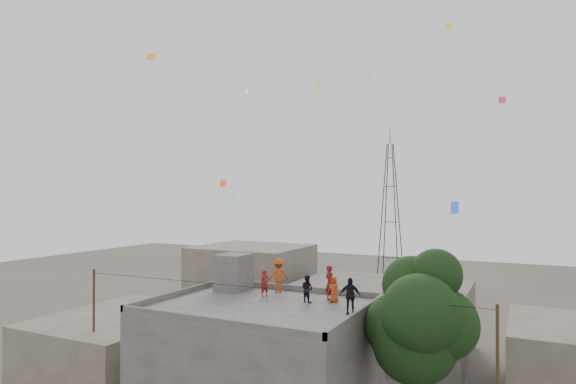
% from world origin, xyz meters
% --- Properties ---
extents(main_building, '(10.00, 8.00, 6.10)m').
position_xyz_m(main_building, '(0.00, 0.00, 3.05)').
color(main_building, '#4B4846').
rests_on(main_building, ground).
extents(parapet, '(10.00, 8.00, 0.30)m').
position_xyz_m(parapet, '(0.00, 0.00, 6.25)').
color(parapet, '#4B4846').
rests_on(parapet, main_building).
extents(stair_head_box, '(1.60, 1.80, 2.00)m').
position_xyz_m(stair_head_box, '(-3.20, 2.60, 7.10)').
color(stair_head_box, '#4B4846').
rests_on(stair_head_box, main_building).
extents(neighbor_west, '(8.00, 10.00, 4.00)m').
position_xyz_m(neighbor_west, '(-11.00, 2.00, 2.00)').
color(neighbor_west, '#5E574A').
rests_on(neighbor_west, ground).
extents(neighbor_north, '(12.00, 9.00, 5.00)m').
position_xyz_m(neighbor_north, '(2.00, 14.00, 2.50)').
color(neighbor_north, '#4B4846').
rests_on(neighbor_north, ground).
extents(neighbor_northwest, '(9.00, 8.00, 7.00)m').
position_xyz_m(neighbor_northwest, '(-10.00, 16.00, 3.50)').
color(neighbor_northwest, '#5E574A').
rests_on(neighbor_northwest, ground).
extents(tree, '(4.90, 4.60, 9.10)m').
position_xyz_m(tree, '(7.37, 0.60, 6.10)').
color(tree, black).
rests_on(tree, ground).
extents(utility_line, '(20.12, 0.62, 7.40)m').
position_xyz_m(utility_line, '(0.50, -1.25, 3.83)').
color(utility_line, black).
rests_on(utility_line, ground).
extents(transmission_tower, '(2.97, 2.97, 20.01)m').
position_xyz_m(transmission_tower, '(-4.00, 40.00, 9.07)').
color(transmission_tower, black).
rests_on(transmission_tower, ground).
extents(person_red_adult, '(0.77, 0.70, 1.77)m').
position_xyz_m(person_red_adult, '(2.62, 2.42, 6.99)').
color(person_red_adult, maroon).
rests_on(person_red_adult, main_building).
extents(person_orange_child, '(0.69, 0.52, 1.27)m').
position_xyz_m(person_orange_child, '(2.91, 2.18, 6.74)').
color(person_orange_child, '#B94515').
rests_on(person_orange_child, main_building).
extents(person_dark_child, '(0.77, 0.67, 1.33)m').
position_xyz_m(person_dark_child, '(1.74, 1.59, 6.76)').
color(person_dark_child, black).
rests_on(person_dark_child, main_building).
extents(person_dark_adult, '(1.02, 0.67, 1.61)m').
position_xyz_m(person_dark_adult, '(4.40, 0.32, 6.91)').
color(person_dark_adult, black).
rests_on(person_dark_adult, main_building).
extents(person_orange_adult, '(1.33, 1.28, 1.82)m').
position_xyz_m(person_orange_adult, '(-0.67, 3.15, 7.01)').
color(person_orange_adult, '#AA4613').
rests_on(person_orange_adult, main_building).
extents(person_red_child, '(0.55, 0.60, 1.38)m').
position_xyz_m(person_red_child, '(-0.78, 1.83, 6.79)').
color(person_red_child, maroon).
rests_on(person_red_child, main_building).
extents(kites, '(19.16, 19.48, 12.70)m').
position_xyz_m(kites, '(0.53, 7.76, 16.32)').
color(kites, '#FA341A').
rests_on(kites, ground).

